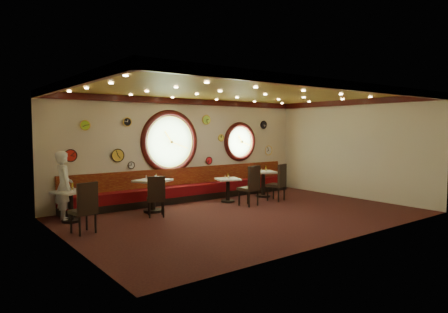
{
  "coord_description": "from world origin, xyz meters",
  "views": [
    {
      "loc": [
        -6.7,
        -7.84,
        2.26
      ],
      "look_at": [
        -0.16,
        0.8,
        1.5
      ],
      "focal_mm": 32.0,
      "sensor_mm": 36.0,
      "label": 1
    }
  ],
  "objects_px": {
    "condiment_a_bottle": "(73,186)",
    "chair_c": "(251,183)",
    "chair_b": "(156,194)",
    "condiment_c_bottle": "(228,176)",
    "condiment_b_salt": "(146,177)",
    "condiment_a_pepper": "(74,189)",
    "condiment_b_bottle": "(156,176)",
    "waiter": "(64,186)",
    "condiment_a_salt": "(65,189)",
    "table_c": "(228,187)",
    "chair_d": "(279,180)",
    "condiment_c_salt": "(225,177)",
    "table_b": "(153,192)",
    "condiment_c_pepper": "(229,177)",
    "table_d": "(263,181)",
    "condiment_b_pepper": "(156,178)",
    "condiment_d_pepper": "(267,170)",
    "table_a": "(71,202)",
    "condiment_d_bottle": "(266,168)",
    "condiment_d_salt": "(261,170)"
  },
  "relations": [
    {
      "from": "condiment_a_bottle",
      "to": "chair_c",
      "type": "bearing_deg",
      "value": -15.11
    },
    {
      "from": "chair_b",
      "to": "condiment_c_bottle",
      "type": "xyz_separation_m",
      "value": [
        2.79,
        0.6,
        0.2
      ]
    },
    {
      "from": "condiment_b_salt",
      "to": "condiment_a_pepper",
      "type": "xyz_separation_m",
      "value": [
        -1.92,
        0.02,
        -0.13
      ]
    },
    {
      "from": "condiment_b_bottle",
      "to": "waiter",
      "type": "bearing_deg",
      "value": 173.62
    },
    {
      "from": "chair_c",
      "to": "condiment_a_salt",
      "type": "relative_size",
      "value": 7.71
    },
    {
      "from": "table_c",
      "to": "condiment_a_pepper",
      "type": "height_order",
      "value": "condiment_a_pepper"
    },
    {
      "from": "chair_d",
      "to": "condiment_c_salt",
      "type": "distance_m",
      "value": 1.69
    },
    {
      "from": "condiment_a_salt",
      "to": "condiment_c_bottle",
      "type": "distance_m",
      "value": 4.79
    },
    {
      "from": "table_b",
      "to": "condiment_c_pepper",
      "type": "bearing_deg",
      "value": -3.35
    },
    {
      "from": "table_b",
      "to": "table_d",
      "type": "height_order",
      "value": "table_b"
    },
    {
      "from": "condiment_b_pepper",
      "to": "chair_d",
      "type": "bearing_deg",
      "value": -12.05
    },
    {
      "from": "table_b",
      "to": "chair_b",
      "type": "distance_m",
      "value": 0.68
    },
    {
      "from": "chair_b",
      "to": "table_c",
      "type": "bearing_deg",
      "value": 34.55
    },
    {
      "from": "condiment_d_pepper",
      "to": "condiment_b_bottle",
      "type": "relative_size",
      "value": 0.64
    },
    {
      "from": "table_c",
      "to": "table_d",
      "type": "distance_m",
      "value": 1.53
    },
    {
      "from": "table_a",
      "to": "condiment_d_pepper",
      "type": "height_order",
      "value": "condiment_d_pepper"
    },
    {
      "from": "condiment_d_pepper",
      "to": "condiment_b_bottle",
      "type": "distance_m",
      "value": 3.97
    },
    {
      "from": "chair_c",
      "to": "table_b",
      "type": "bearing_deg",
      "value": 151.09
    },
    {
      "from": "chair_b",
      "to": "condiment_c_salt",
      "type": "distance_m",
      "value": 2.78
    },
    {
      "from": "table_d",
      "to": "condiment_b_pepper",
      "type": "height_order",
      "value": "condiment_b_pepper"
    },
    {
      "from": "condiment_d_bottle",
      "to": "condiment_c_pepper",
      "type": "bearing_deg",
      "value": -173.27
    },
    {
      "from": "condiment_d_salt",
      "to": "condiment_b_bottle",
      "type": "distance_m",
      "value": 3.83
    },
    {
      "from": "condiment_c_pepper",
      "to": "condiment_b_bottle",
      "type": "distance_m",
      "value": 2.38
    },
    {
      "from": "condiment_b_salt",
      "to": "condiment_a_pepper",
      "type": "bearing_deg",
      "value": 179.45
    },
    {
      "from": "condiment_d_salt",
      "to": "condiment_a_bottle",
      "type": "height_order",
      "value": "condiment_d_salt"
    },
    {
      "from": "table_a",
      "to": "condiment_a_pepper",
      "type": "height_order",
      "value": "condiment_a_pepper"
    },
    {
      "from": "table_c",
      "to": "condiment_b_salt",
      "type": "xyz_separation_m",
      "value": [
        -2.65,
        0.18,
        0.48
      ]
    },
    {
      "from": "condiment_c_bottle",
      "to": "table_c",
      "type": "bearing_deg",
      "value": -137.68
    },
    {
      "from": "chair_d",
      "to": "chair_c",
      "type": "bearing_deg",
      "value": 167.41
    },
    {
      "from": "condiment_c_pepper",
      "to": "condiment_d_pepper",
      "type": "height_order",
      "value": "condiment_d_pepper"
    },
    {
      "from": "table_b",
      "to": "condiment_b_salt",
      "type": "distance_m",
      "value": 0.42
    },
    {
      "from": "chair_b",
      "to": "condiment_d_salt",
      "type": "distance_m",
      "value": 4.25
    },
    {
      "from": "table_d",
      "to": "condiment_b_bottle",
      "type": "distance_m",
      "value": 3.93
    },
    {
      "from": "waiter",
      "to": "condiment_a_bottle",
      "type": "bearing_deg",
      "value": -103.62
    },
    {
      "from": "condiment_a_pepper",
      "to": "condiment_b_bottle",
      "type": "relative_size",
      "value": 0.61
    },
    {
      "from": "table_b",
      "to": "table_d",
      "type": "distance_m",
      "value": 4.05
    },
    {
      "from": "condiment_c_pepper",
      "to": "condiment_d_bottle",
      "type": "relative_size",
      "value": 0.59
    },
    {
      "from": "chair_c",
      "to": "condiment_b_salt",
      "type": "bearing_deg",
      "value": 149.92
    },
    {
      "from": "chair_b",
      "to": "condiment_c_pepper",
      "type": "bearing_deg",
      "value": 33.06
    },
    {
      "from": "chair_d",
      "to": "condiment_a_pepper",
      "type": "xyz_separation_m",
      "value": [
        -5.95,
        1.02,
        0.15
      ]
    },
    {
      "from": "condiment_c_pepper",
      "to": "condiment_b_bottle",
      "type": "height_order",
      "value": "condiment_b_bottle"
    },
    {
      "from": "table_c",
      "to": "condiment_d_bottle",
      "type": "bearing_deg",
      "value": 4.23
    },
    {
      "from": "condiment_a_salt",
      "to": "condiment_a_bottle",
      "type": "bearing_deg",
      "value": 10.76
    },
    {
      "from": "chair_c",
      "to": "condiment_c_bottle",
      "type": "distance_m",
      "value": 0.97
    },
    {
      "from": "condiment_c_pepper",
      "to": "table_d",
      "type": "bearing_deg",
      "value": 4.88
    },
    {
      "from": "condiment_a_salt",
      "to": "waiter",
      "type": "xyz_separation_m",
      "value": [
        0.01,
        0.09,
        0.05
      ]
    },
    {
      "from": "condiment_a_salt",
      "to": "condiment_d_bottle",
      "type": "xyz_separation_m",
      "value": [
        6.45,
        -0.19,
        0.12
      ]
    },
    {
      "from": "condiment_c_salt",
      "to": "condiment_d_salt",
      "type": "distance_m",
      "value": 1.5
    },
    {
      "from": "condiment_a_salt",
      "to": "condiment_d_salt",
      "type": "xyz_separation_m",
      "value": [
        6.19,
        -0.25,
        0.09
      ]
    },
    {
      "from": "condiment_b_pepper",
      "to": "condiment_d_salt",
      "type": "bearing_deg",
      "value": 0.78
    }
  ]
}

